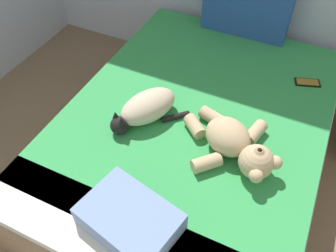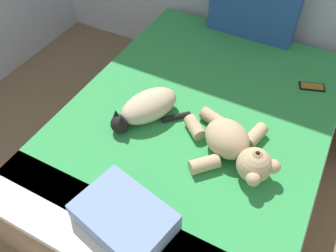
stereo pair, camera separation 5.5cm
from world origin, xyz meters
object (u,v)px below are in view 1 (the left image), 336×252
cat (145,108)px  throw_pillow (130,219)px  bed (194,140)px  patterned_cushion (247,6)px  teddy_bear (235,144)px  cell_phone (307,82)px

cat → throw_pillow: cat is taller
bed → patterned_cushion: (-0.01, 0.90, 0.44)m
teddy_bear → throw_pillow: size_ratio=1.37×
bed → teddy_bear: bearing=-35.2°
patterned_cushion → cell_phone: size_ratio=3.67×
teddy_bear → cell_phone: teddy_bear is taller
cat → teddy_bear: (0.52, -0.04, 0.01)m
cat → throw_pillow: (0.24, -0.60, -0.02)m
patterned_cushion → throw_pillow: (0.01, -1.66, -0.15)m
cat → cell_phone: 1.02m
patterned_cushion → cell_phone: bearing=-35.3°
patterned_cushion → cell_phone: patterned_cushion is taller
cat → cell_phone: cat is taller
cell_phone → throw_pillow: bearing=-111.9°
cell_phone → throw_pillow: throw_pillow is taller
cat → throw_pillow: bearing=-68.1°
cat → teddy_bear: 0.52m
bed → cat: size_ratio=4.77×
throw_pillow → teddy_bear: bearing=63.6°
bed → patterned_cushion: patterned_cushion is taller
cell_phone → bed: bearing=-134.6°
patterned_cushion → teddy_bear: size_ratio=1.09×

